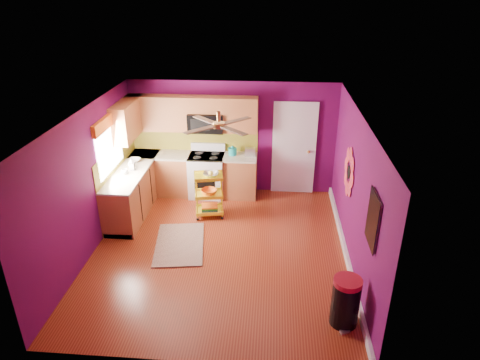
{
  "coord_description": "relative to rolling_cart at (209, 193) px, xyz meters",
  "views": [
    {
      "loc": [
        0.87,
        -6.38,
        4.41
      ],
      "look_at": [
        0.33,
        0.4,
        1.22
      ],
      "focal_mm": 32.0,
      "sensor_mm": 36.0,
      "label": 1
    }
  ],
  "objects": [
    {
      "name": "ceiling_fan",
      "position": [
        0.35,
        -1.01,
        1.77
      ],
      "size": [
        1.01,
        1.01,
        0.26
      ],
      "color": "#BF8C3F",
      "rests_on": "ground"
    },
    {
      "name": "toaster",
      "position": [
        0.75,
        1.03,
        0.51
      ],
      "size": [
        0.22,
        0.15,
        0.18
      ],
      "primitive_type": "cube",
      "color": "beige",
      "rests_on": "lower_cabinets"
    },
    {
      "name": "shag_rug",
      "position": [
        -0.41,
        -1.1,
        -0.5
      ],
      "size": [
        1.05,
        1.51,
        0.02
      ],
      "primitive_type": "cube",
      "rotation": [
        0.0,
        0.0,
        0.14
      ],
      "color": "black",
      "rests_on": "ground"
    },
    {
      "name": "counter_cup",
      "position": [
        -1.65,
        -0.13,
        0.47
      ],
      "size": [
        0.12,
        0.12,
        0.1
      ],
      "primitive_type": "imported",
      "color": "white",
      "rests_on": "lower_cabinets"
    },
    {
      "name": "rolling_cart",
      "position": [
        0.0,
        0.0,
        0.0
      ],
      "size": [
        0.62,
        0.49,
        1.01
      ],
      "color": "yellow",
      "rests_on": "ground"
    },
    {
      "name": "right_wall_art",
      "position": [
        2.58,
        -1.55,
        0.93
      ],
      "size": [
        0.04,
        2.74,
        1.04
      ],
      "color": "black",
      "rests_on": "ground"
    },
    {
      "name": "panel_door",
      "position": [
        1.7,
        1.26,
        0.51
      ],
      "size": [
        0.95,
        0.11,
        2.15
      ],
      "color": "white",
      "rests_on": "ground"
    },
    {
      "name": "left_window",
      "position": [
        -1.86,
        -0.16,
        1.22
      ],
      "size": [
        0.08,
        1.35,
        1.08
      ],
      "color": "white",
      "rests_on": "ground"
    },
    {
      "name": "teal_kettle",
      "position": [
        0.37,
        1.05,
        0.51
      ],
      "size": [
        0.18,
        0.18,
        0.21
      ],
      "color": "teal",
      "rests_on": "lower_cabinets"
    },
    {
      "name": "soap_bottle_b",
      "position": [
        -1.63,
        0.23,
        0.51
      ],
      "size": [
        0.14,
        0.14,
        0.18
      ],
      "primitive_type": "imported",
      "color": "white",
      "rests_on": "lower_cabinets"
    },
    {
      "name": "trash_can",
      "position": [
        2.31,
        -2.85,
        -0.14
      ],
      "size": [
        0.52,
        0.52,
        0.75
      ],
      "color": "black",
      "rests_on": "ground"
    },
    {
      "name": "room_envelope",
      "position": [
        0.38,
        -1.21,
        1.12
      ],
      "size": [
        4.54,
        5.04,
        2.52
      ],
      "color": "#560946",
      "rests_on": "ground"
    },
    {
      "name": "soap_bottle_a",
      "position": [
        -1.56,
        0.07,
        0.53
      ],
      "size": [
        0.09,
        0.1,
        0.21
      ],
      "primitive_type": "imported",
      "color": "#EA3F72",
      "rests_on": "lower_cabinets"
    },
    {
      "name": "ground",
      "position": [
        0.35,
        -1.21,
        -0.52
      ],
      "size": [
        5.0,
        5.0,
        0.0
      ],
      "primitive_type": "plane",
      "color": "maroon",
      "rests_on": "ground"
    },
    {
      "name": "lower_cabinets",
      "position": [
        -0.99,
        0.61,
        -0.08
      ],
      "size": [
        2.81,
        2.31,
        0.94
      ],
      "color": "brown",
      "rests_on": "ground"
    },
    {
      "name": "counter_dish",
      "position": [
        -1.65,
        0.51,
        0.45
      ],
      "size": [
        0.25,
        0.25,
        0.06
      ],
      "primitive_type": "imported",
      "color": "white",
      "rests_on": "lower_cabinets"
    },
    {
      "name": "upper_cabinetry",
      "position": [
        -0.89,
        0.96,
        1.28
      ],
      "size": [
        2.8,
        2.3,
        1.26
      ],
      "color": "brown",
      "rests_on": "ground"
    },
    {
      "name": "electric_range",
      "position": [
        -0.2,
        0.96,
        -0.03
      ],
      "size": [
        0.76,
        0.66,
        1.13
      ],
      "color": "white",
      "rests_on": "ground"
    }
  ]
}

